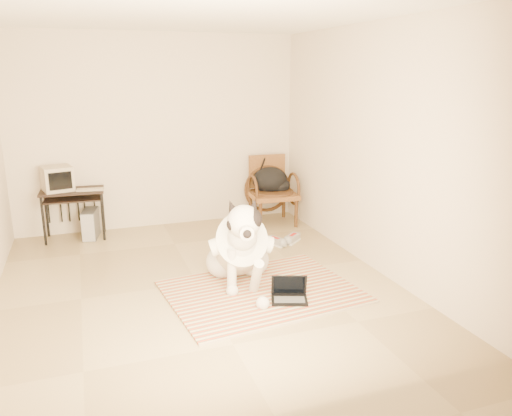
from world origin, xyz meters
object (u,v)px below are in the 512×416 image
computer_desk (73,197)px  crt_monitor (57,179)px  backpack (272,181)px  laptop (289,294)px  pc_tower (91,224)px  dog (240,247)px  rattan_chair (272,190)px

computer_desk → crt_monitor: 0.30m
crt_monitor → backpack: bearing=-4.0°
computer_desk → crt_monitor: crt_monitor is taller
crt_monitor → laptop: bearing=-52.4°
backpack → laptop: bearing=-107.3°
laptop → crt_monitor: 3.55m
laptop → pc_tower: 3.22m
crt_monitor → dog: bearing=-50.7°
computer_desk → rattan_chair: 2.76m
crt_monitor → pc_tower: 0.73m
pc_tower → crt_monitor: bearing=170.1°
dog → backpack: 2.29m
pc_tower → backpack: (2.56, -0.14, 0.44)m
crt_monitor → backpack: crt_monitor is taller
computer_desk → pc_tower: (0.20, -0.03, -0.38)m
crt_monitor → backpack: (2.92, -0.21, -0.20)m
dog → backpack: (1.12, 1.99, 0.22)m
dog → pc_tower: 2.58m
pc_tower → rattan_chair: rattan_chair is taller
pc_tower → backpack: backpack is taller
pc_tower → rattan_chair: bearing=-3.3°
crt_monitor → pc_tower: (0.36, -0.06, -0.64)m
laptop → crt_monitor: size_ratio=0.95×
laptop → rattan_chair: 2.69m
computer_desk → backpack: (2.75, -0.17, 0.06)m
dog → laptop: size_ratio=3.52×
rattan_chair → crt_monitor: bearing=175.9°
laptop → pc_tower: bearing=123.2°
dog → pc_tower: size_ratio=3.30×
crt_monitor → computer_desk: bearing=-11.6°
laptop → computer_desk: size_ratio=0.50×
computer_desk → rattan_chair: size_ratio=0.84×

